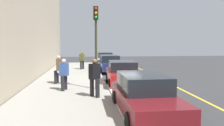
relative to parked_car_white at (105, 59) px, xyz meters
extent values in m
plane|color=#333335|center=(11.81, 0.04, -0.76)|extent=(56.00, 56.00, 0.00)
cube|color=gray|center=(11.81, -3.26, -0.68)|extent=(28.00, 4.60, 0.15)
cube|color=gold|center=(11.81, 3.24, -0.76)|extent=(28.00, 0.14, 0.01)
cube|color=white|center=(17.30, -0.66, -0.65)|extent=(7.80, 0.56, 0.22)
cylinder|color=black|center=(1.54, 0.84, -0.44)|extent=(0.64, 0.22, 0.64)
cylinder|color=black|center=(1.54, -0.84, -0.44)|extent=(0.64, 0.22, 0.64)
cylinder|color=black|center=(-1.40, 0.84, -0.44)|extent=(0.64, 0.22, 0.64)
cylinder|color=black|center=(-1.41, -0.84, -0.44)|extent=(0.64, 0.22, 0.64)
cube|color=white|center=(0.07, 0.00, -0.17)|extent=(4.76, 1.82, 0.64)
cube|color=black|center=(-0.17, 0.00, 0.45)|extent=(2.48, 1.61, 0.60)
cylinder|color=black|center=(7.43, 0.83, -0.44)|extent=(0.65, 0.24, 0.64)
cylinder|color=black|center=(7.48, -0.85, -0.44)|extent=(0.65, 0.24, 0.64)
cylinder|color=black|center=(4.57, 0.75, -0.44)|extent=(0.65, 0.24, 0.64)
cylinder|color=black|center=(4.62, -0.93, -0.44)|extent=(0.65, 0.24, 0.64)
cube|color=navy|center=(6.03, -0.05, -0.17)|extent=(4.67, 1.94, 0.64)
cube|color=black|center=(5.79, -0.06, 0.45)|extent=(2.45, 1.67, 0.60)
cylinder|color=black|center=(14.02, 0.88, -0.44)|extent=(0.65, 0.24, 0.64)
cylinder|color=black|center=(13.97, -0.80, -0.44)|extent=(0.65, 0.24, 0.64)
cylinder|color=black|center=(11.48, 0.96, -0.44)|extent=(0.65, 0.24, 0.64)
cylinder|color=black|center=(11.43, -0.72, -0.44)|extent=(0.65, 0.24, 0.64)
cube|color=maroon|center=(12.72, 0.08, -0.17)|extent=(4.15, 1.93, 0.64)
cube|color=black|center=(12.52, 0.08, 0.45)|extent=(2.18, 1.67, 0.60)
cylinder|color=black|center=(20.00, 0.80, -0.44)|extent=(0.64, 0.23, 0.64)
cylinder|color=black|center=(20.02, -0.88, -0.44)|extent=(0.64, 0.23, 0.64)
cylinder|color=black|center=(17.10, 0.76, -0.44)|extent=(0.64, 0.23, 0.64)
cylinder|color=black|center=(17.12, -0.92, -0.44)|extent=(0.64, 0.23, 0.64)
cube|color=maroon|center=(18.56, -0.06, -0.17)|extent=(4.70, 1.86, 0.64)
cube|color=black|center=(18.33, -0.06, 0.45)|extent=(2.45, 1.63, 0.60)
cylinder|color=black|center=(16.19, -1.64, -0.19)|extent=(0.20, 0.20, 0.84)
cylinder|color=black|center=(15.89, -1.89, -0.19)|extent=(0.20, 0.20, 0.84)
cube|color=black|center=(16.04, -1.77, 0.59)|extent=(0.54, 0.56, 0.71)
sphere|color=brown|center=(16.04, -1.77, 1.06)|extent=(0.23, 0.23, 0.23)
cylinder|color=black|center=(12.44, -3.65, -0.20)|extent=(0.19, 0.19, 0.82)
cylinder|color=black|center=(12.48, -4.03, -0.20)|extent=(0.19, 0.19, 0.82)
cube|color=brown|center=(12.46, -3.84, 0.55)|extent=(0.50, 0.35, 0.70)
sphere|color=#D8AD8C|center=(12.46, -3.84, 1.02)|extent=(0.23, 0.23, 0.23)
cylinder|color=black|center=(5.13, -2.67, -0.22)|extent=(0.18, 0.18, 0.78)
cylinder|color=black|center=(4.83, -2.47, -0.22)|extent=(0.18, 0.18, 0.78)
cube|color=brown|center=(4.98, -2.57, 0.50)|extent=(0.48, 0.53, 0.66)
sphere|color=brown|center=(4.98, -2.57, 0.94)|extent=(0.22, 0.22, 0.22)
cylinder|color=black|center=(14.24, -3.27, -0.22)|extent=(0.18, 0.18, 0.79)
cylinder|color=black|center=(14.59, -3.38, -0.22)|extent=(0.18, 0.18, 0.79)
cube|color=#335193|center=(14.42, -3.32, 0.51)|extent=(0.41, 0.52, 0.67)
sphere|color=beige|center=(14.42, -3.32, 0.96)|extent=(0.22, 0.22, 0.22)
cylinder|color=#2D2D19|center=(14.28, -1.62, 1.26)|extent=(0.12, 0.12, 3.73)
cube|color=black|center=(14.28, -1.62, 3.47)|extent=(0.26, 0.26, 0.70)
sphere|color=red|center=(14.43, -1.62, 3.68)|extent=(0.14, 0.14, 0.14)
sphere|color=orange|center=(14.43, -1.62, 3.46)|extent=(0.14, 0.14, 0.14)
sphere|color=green|center=(14.43, -1.62, 3.24)|extent=(0.14, 0.14, 0.14)
cube|color=#191E38|center=(12.08, -4.01, -0.30)|extent=(0.34, 0.22, 0.61)
cylinder|color=#4C4C4C|center=(12.08, -4.01, 0.18)|extent=(0.03, 0.03, 0.36)
camera|label=1|loc=(26.37, -2.13, 1.92)|focal=36.02mm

